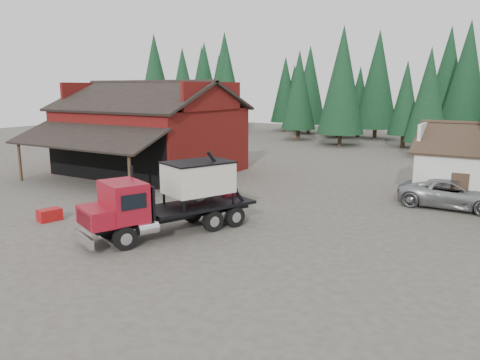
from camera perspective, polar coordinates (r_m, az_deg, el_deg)
The scene contains 9 objects.
ground at distance 23.82m, azimuth -7.09°, elevation -4.99°, with size 120.00×120.00×0.00m, color #4D473D.
red_barn at distance 37.78m, azimuth -10.87°, elevation 5.07°, with size 12.80×13.63×7.18m.
conifer_backdrop at distance 61.85m, azimuth 18.06°, elevation 4.54°, with size 76.00×16.00×16.00m, color black, non-canonical shape.
near_pine_a at distance 58.49m, azimuth -6.96°, elevation 10.93°, with size 4.40×4.40×11.40m.
near_pine_b at distance 48.52m, azimuth 22.00°, elevation 9.57°, with size 3.96×3.96×10.40m.
near_pine_d at distance 54.96m, azimuth 12.35°, elevation 11.79°, with size 5.28×5.28×13.40m.
feed_truck at distance 21.60m, azimuth -8.29°, elevation -1.95°, with size 5.12×8.44×3.71m.
silver_car at distance 28.56m, azimuth 24.54°, elevation -1.55°, with size 2.65×5.75×1.60m, color #95989C.
equip_box at distance 25.53m, azimuth -22.20°, elevation -3.95°, with size 0.70×1.10×0.60m, color maroon.
Camera 1 is at (14.40, -17.78, 6.62)m, focal length 35.00 mm.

